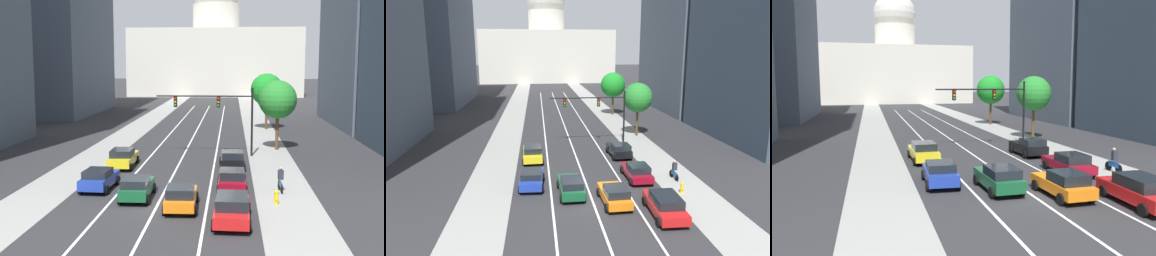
{
  "view_description": "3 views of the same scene",
  "coord_description": "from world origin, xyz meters",
  "views": [
    {
      "loc": [
        4.45,
        -28.31,
        8.62
      ],
      "look_at": [
        0.18,
        24.18,
        1.59
      ],
      "focal_mm": 45.78,
      "sensor_mm": 36.0,
      "label": 1
    },
    {
      "loc": [
        -3.93,
        -24.27,
        11.1
      ],
      "look_at": [
        0.63,
        15.36,
        2.31
      ],
      "focal_mm": 33.48,
      "sensor_mm": 36.0,
      "label": 2
    },
    {
      "loc": [
        -8.57,
        -18.61,
        6.16
      ],
      "look_at": [
        1.73,
        22.98,
        1.11
      ],
      "focal_mm": 35.76,
      "sensor_mm": 36.0,
      "label": 3
    }
  ],
  "objects": [
    {
      "name": "car_blue",
      "position": [
        -4.53,
        3.73,
        0.77
      ],
      "size": [
        2.14,
        4.11,
        1.47
      ],
      "rotation": [
        0.0,
        0.0,
        1.53
      ],
      "color": "#1E389E",
      "rests_on": "ground"
    },
    {
      "name": "traffic_signal_mast",
      "position": [
        3.41,
        16.81,
        4.44
      ],
      "size": [
        8.98,
        0.39,
        6.35
      ],
      "color": "black",
      "rests_on": "ground"
    },
    {
      "name": "street_tree_far_right",
      "position": [
        8.98,
        35.74,
        5.16
      ],
      "size": [
        4.19,
        4.19,
        7.27
      ],
      "color": "#51381E",
      "rests_on": "ground"
    },
    {
      "name": "lane_stripe_center",
      "position": [
        0.0,
        25.0,
        0.01
      ],
      "size": [
        0.16,
        90.0,
        0.01
      ],
      "primitive_type": "cube",
      "color": "white",
      "rests_on": "ground"
    },
    {
      "name": "car_crimson",
      "position": [
        4.53,
        4.47,
        0.75
      ],
      "size": [
        2.05,
        4.48,
        1.46
      ],
      "rotation": [
        0.0,
        0.0,
        1.57
      ],
      "color": "maroon",
      "rests_on": "ground"
    },
    {
      "name": "cyclist",
      "position": [
        7.77,
        4.13,
        0.85
      ],
      "size": [
        0.38,
        1.7,
        1.72
      ],
      "rotation": [
        0.0,
        0.0,
        1.65
      ],
      "color": "black",
      "rests_on": "ground"
    },
    {
      "name": "sidewalk_right",
      "position": [
        8.02,
        35.0,
        0.01
      ],
      "size": [
        3.96,
        130.0,
        0.01
      ],
      "primitive_type": "cube",
      "color": "gray",
      "rests_on": "ground"
    },
    {
      "name": "lane_stripe_right",
      "position": [
        3.02,
        25.0,
        0.01
      ],
      "size": [
        0.16,
        90.0,
        0.01
      ],
      "primitive_type": "cube",
      "color": "white",
      "rests_on": "ground"
    },
    {
      "name": "car_red",
      "position": [
        4.53,
        -2.53,
        0.81
      ],
      "size": [
        2.16,
        4.79,
        1.54
      ],
      "rotation": [
        0.0,
        0.0,
        1.55
      ],
      "color": "red",
      "rests_on": "ground"
    },
    {
      "name": "sidewalk_left",
      "position": [
        -8.02,
        35.0,
        0.01
      ],
      "size": [
        3.96,
        130.0,
        0.01
      ],
      "primitive_type": "cube",
      "color": "gray",
      "rests_on": "ground"
    },
    {
      "name": "ground_plane",
      "position": [
        0.0,
        40.0,
        0.0
      ],
      "size": [
        400.0,
        400.0,
        0.0
      ],
      "primitive_type": "plane",
      "color": "#2B2B2D"
    },
    {
      "name": "car_black",
      "position": [
        4.53,
        11.27,
        0.79
      ],
      "size": [
        2.17,
        4.19,
        1.54
      ],
      "rotation": [
        0.0,
        0.0,
        1.6
      ],
      "color": "black",
      "rests_on": "ground"
    },
    {
      "name": "fire_hydrant",
      "position": [
        7.23,
        1.08,
        0.46
      ],
      "size": [
        0.26,
        0.35,
        0.91
      ],
      "color": "yellow",
      "rests_on": "ground"
    },
    {
      "name": "capitol_building",
      "position": [
        0.0,
        107.71,
        11.16
      ],
      "size": [
        44.57,
        26.3,
        35.62
      ],
      "color": "beige",
      "rests_on": "ground"
    },
    {
      "name": "office_tower_far_right",
      "position": [
        26.7,
        41.32,
        18.13
      ],
      "size": [
        16.94,
        24.54,
        36.18
      ],
      "color": "#4C5666",
      "rests_on": "ground"
    },
    {
      "name": "street_tree_mid_right",
      "position": [
        8.98,
        20.37,
        5.01
      ],
      "size": [
        3.8,
        3.8,
        6.93
      ],
      "color": "#51381E",
      "rests_on": "ground"
    },
    {
      "name": "car_orange",
      "position": [
        1.51,
        -0.34,
        0.76
      ],
      "size": [
        2.07,
        4.23,
        1.48
      ],
      "rotation": [
        0.0,
        0.0,
        1.6
      ],
      "color": "orange",
      "rests_on": "ground"
    },
    {
      "name": "lane_stripe_left",
      "position": [
        -3.02,
        25.0,
        0.01
      ],
      "size": [
        0.16,
        90.0,
        0.01
      ],
      "primitive_type": "cube",
      "color": "white",
      "rests_on": "ground"
    },
    {
      "name": "car_yellow",
      "position": [
        -4.53,
        11.08,
        0.8
      ],
      "size": [
        2.16,
        4.83,
        1.55
      ],
      "rotation": [
        0.0,
        0.0,
        1.6
      ],
      "color": "yellow",
      "rests_on": "ground"
    },
    {
      "name": "car_green",
      "position": [
        -1.51,
        1.62,
        0.79
      ],
      "size": [
        2.01,
        4.25,
        1.51
      ],
      "rotation": [
        0.0,
        0.0,
        1.59
      ],
      "color": "#14512D",
      "rests_on": "ground"
    }
  ]
}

